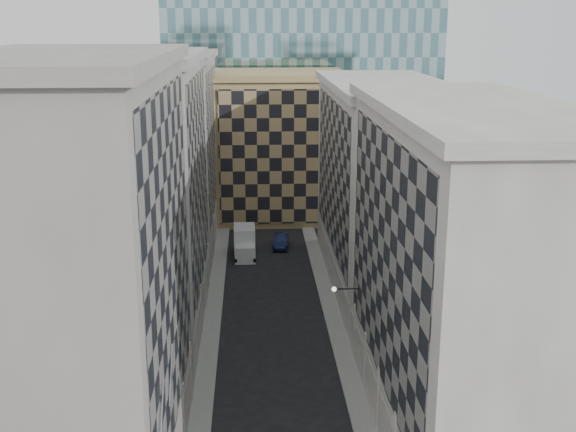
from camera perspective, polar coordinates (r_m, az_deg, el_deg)
name	(u,v)px	position (r m, az deg, el deg)	size (l,w,h in m)	color
sidewalk_west	(211,335)	(60.60, -6.13, -9.30)	(1.50, 100.00, 0.15)	gray
sidewalk_east	(337,332)	(60.90, 3.91, -9.12)	(1.50, 100.00, 0.15)	gray
bldg_left_a	(78,284)	(39.51, -16.26, -5.16)	(10.80, 22.80, 23.70)	gray
bldg_left_b	(140,194)	(60.36, -11.63, 1.68)	(10.80, 22.80, 22.70)	gray
bldg_left_c	(169,153)	(81.82, -9.41, 4.97)	(10.80, 22.80, 21.70)	gray
bldg_right_a	(463,277)	(44.53, 13.69, -4.69)	(10.80, 26.80, 20.70)	#ADA99F
bldg_right_b	(383,185)	(69.92, 7.49, 2.47)	(10.80, 28.80, 19.70)	#ADA99F
tan_block	(279,145)	(94.33, -0.69, 5.67)	(16.80, 14.80, 18.80)	#A38C56
church_tower	(261,6)	(107.05, -2.16, 16.22)	(7.20, 7.20, 51.50)	#322B27
flagpoles_left	(166,395)	(35.73, -9.58, -13.74)	(0.10, 6.33, 2.33)	gray
bracket_lamp	(337,289)	(52.94, 3.86, -5.79)	(1.98, 0.36, 0.36)	black
box_truck	(245,244)	(79.43, -3.45, -2.21)	(2.43, 5.73, 3.12)	silver
dark_car	(281,241)	(82.40, -0.56, -1.97)	(1.59, 4.55, 1.50)	#10173B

